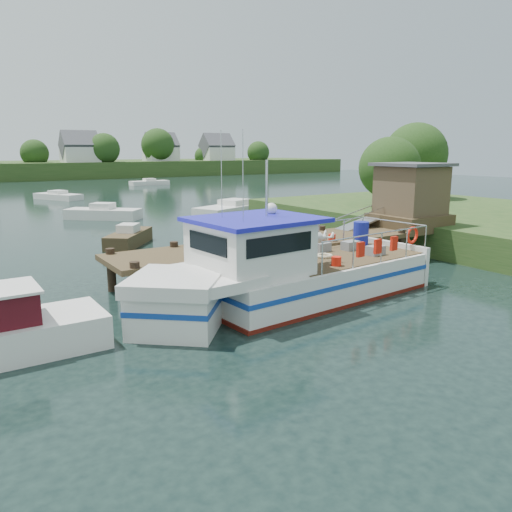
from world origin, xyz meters
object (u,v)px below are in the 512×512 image
moored_rowboat (129,237)px  moored_far (149,182)px  dock (374,212)px  lobster_boat (285,274)px  moored_c (234,209)px  moored_d (58,196)px  moored_b (103,213)px

moored_rowboat → moored_far: 47.96m
dock → moored_rowboat: size_ratio=4.15×
lobster_boat → moored_c: 24.06m
moored_c → moored_d: bearing=101.5°
moored_far → moored_d: size_ratio=0.97×
moored_far → moored_d: moored_far is taller
moored_b → moored_rowboat: bearing=-92.6°
dock → moored_far: 54.92m
moored_rowboat → moored_c: moored_c is taller
moored_rowboat → moored_c: 14.39m
moored_rowboat → moored_c: bearing=14.9°
dock → moored_b: bearing=107.7°
moored_c → moored_d: moored_c is taller
dock → moored_rowboat: bearing=131.4°
moored_c → moored_b: bearing=151.1°
moored_c → moored_d: 22.38m
dock → moored_d: 39.03m
lobster_boat → moored_rowboat: size_ratio=3.00×
moored_far → moored_c: (-6.62, -35.87, 0.09)m
lobster_boat → moored_rowboat: lobster_boat is taller
moored_rowboat → moored_b: size_ratio=0.75×
moored_far → moored_c: moored_c is taller
dock → moored_d: (-6.25, 38.48, -1.89)m
moored_rowboat → moored_d: size_ratio=0.69×
lobster_boat → moored_b: (0.93, 24.29, -0.58)m
moored_far → moored_c: bearing=-116.9°
moored_rowboat → moored_b: moored_b is taller
lobster_boat → moored_far: bearing=68.4°
lobster_boat → moored_b: lobster_boat is taller
dock → moored_b: dock is taller
dock → lobster_boat: (-7.58, -3.40, -1.21)m
moored_far → moored_b: size_ratio=1.07×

